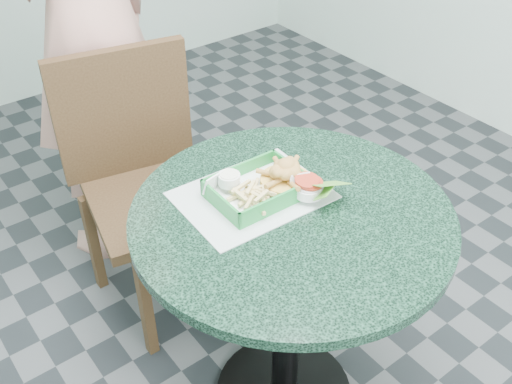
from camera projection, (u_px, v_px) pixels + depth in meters
cafe_table at (290, 266)px, 1.62m from camera, size 0.82×0.82×0.75m
dining_chair at (145, 168)px, 2.07m from camera, size 0.47×0.47×0.93m
placemat at (252, 201)px, 1.57m from camera, size 0.38×0.30×0.00m
food_basket at (258, 197)px, 1.56m from camera, size 0.24×0.17×0.05m
crab_sandwich at (285, 179)px, 1.56m from camera, size 0.13×0.13×0.08m
fries_pile at (255, 199)px, 1.51m from camera, size 0.11×0.12×0.04m
sauce_ramekin at (229, 185)px, 1.54m from camera, size 0.06×0.06×0.03m
garnish_cup at (313, 192)px, 1.53m from camera, size 0.11×0.11×0.05m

